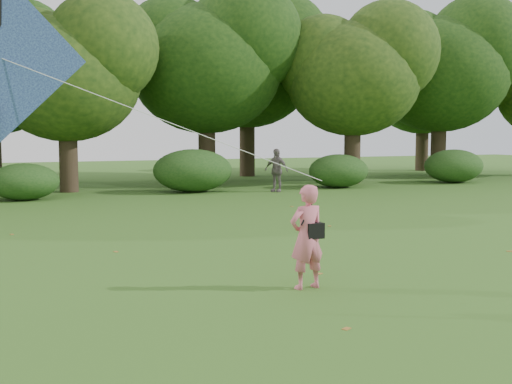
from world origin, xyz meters
name	(u,v)px	position (x,y,z in m)	size (l,w,h in m)	color
ground	(338,293)	(0.00, 0.00, 0.00)	(100.00, 100.00, 0.00)	#265114
man_kite_flyer	(307,237)	(-0.35, 0.46, 0.87)	(0.64, 0.42, 1.75)	#D66479
bystander_right	(276,170)	(6.41, 16.61, 0.95)	(1.11, 0.46, 1.90)	slate
crossbody_bag	(314,230)	(-0.24, 0.43, 0.99)	(0.43, 0.20, 0.70)	black
tree_line	(136,71)	(1.67, 22.88, 5.60)	(54.70, 15.30, 9.48)	#3A2D1E
shrub_band	(108,175)	(-0.72, 17.60, 0.86)	(39.15, 3.22, 1.88)	#264919
fallen_leaves	(298,250)	(1.06, 3.61, 0.01)	(10.14, 14.82, 0.01)	olive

